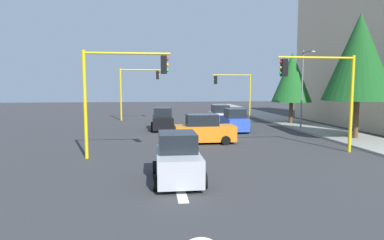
% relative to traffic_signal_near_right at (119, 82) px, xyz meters
% --- Properties ---
extents(ground_plane, '(120.00, 120.00, 0.00)m').
position_rel_traffic_signal_near_right_xyz_m(ground_plane, '(-6.00, 5.70, -4.05)').
color(ground_plane, '#353538').
extents(sidewalk_kerb, '(80.00, 4.00, 0.15)m').
position_rel_traffic_signal_near_right_xyz_m(sidewalk_kerb, '(-11.00, 16.20, -3.97)').
color(sidewalk_kerb, gray).
rests_on(sidewalk_kerb, ground).
extents(lane_arrow_near, '(2.40, 1.10, 1.10)m').
position_rel_traffic_signal_near_right_xyz_m(lane_arrow_near, '(5.51, 2.70, -4.04)').
color(lane_arrow_near, silver).
rests_on(lane_arrow_near, ground).
extents(traffic_signal_near_right, '(0.36, 4.59, 5.72)m').
position_rel_traffic_signal_near_right_xyz_m(traffic_signal_near_right, '(0.00, 0.00, 0.00)').
color(traffic_signal_near_right, yellow).
rests_on(traffic_signal_near_right, ground).
extents(traffic_signal_near_left, '(0.36, 4.59, 5.61)m').
position_rel_traffic_signal_near_right_xyz_m(traffic_signal_near_left, '(0.00, 11.39, -0.07)').
color(traffic_signal_near_left, yellow).
rests_on(traffic_signal_near_left, ground).
extents(traffic_signal_far_right, '(0.36, 4.59, 5.87)m').
position_rel_traffic_signal_near_right_xyz_m(traffic_signal_far_right, '(-20.00, -0.02, 0.10)').
color(traffic_signal_far_right, yellow).
rests_on(traffic_signal_far_right, ground).
extents(traffic_signal_far_left, '(0.36, 4.59, 5.33)m').
position_rel_traffic_signal_near_right_xyz_m(traffic_signal_far_left, '(-20.00, 11.35, -0.26)').
color(traffic_signal_far_left, yellow).
rests_on(traffic_signal_far_left, ground).
extents(street_lamp_curbside, '(2.15, 0.28, 7.00)m').
position_rel_traffic_signal_near_right_xyz_m(street_lamp_curbside, '(-9.61, 14.90, 0.30)').
color(street_lamp_curbside, slate).
rests_on(street_lamp_curbside, ground).
extents(tree_roadside_mid, '(3.98, 3.98, 7.26)m').
position_rel_traffic_signal_near_right_xyz_m(tree_roadside_mid, '(-14.00, 15.70, 0.71)').
color(tree_roadside_mid, brown).
rests_on(tree_roadside_mid, ground).
extents(tree_roadside_near, '(4.88, 4.88, 8.95)m').
position_rel_traffic_signal_near_right_xyz_m(tree_roadside_near, '(-4.00, 16.20, 1.85)').
color(tree_roadside_near, brown).
rests_on(tree_roadside_near, ground).
extents(car_orange, '(2.00, 4.05, 1.98)m').
position_rel_traffic_signal_near_right_xyz_m(car_orange, '(-4.00, 5.19, -3.15)').
color(car_orange, orange).
rests_on(car_orange, ground).
extents(car_blue, '(3.84, 2.03, 1.98)m').
position_rel_traffic_signal_near_right_xyz_m(car_blue, '(-9.57, 8.69, -3.15)').
color(car_blue, blue).
rests_on(car_blue, ground).
extents(car_silver, '(3.63, 2.01, 1.98)m').
position_rel_traffic_signal_near_right_xyz_m(car_silver, '(4.75, 2.70, -3.15)').
color(car_silver, '#B2B5BA').
rests_on(car_silver, ground).
extents(car_black, '(3.91, 2.07, 1.98)m').
position_rel_traffic_signal_near_right_xyz_m(car_black, '(-11.22, 2.60, -3.15)').
color(car_black, black).
rests_on(car_black, ground).
extents(car_white, '(3.66, 2.11, 1.98)m').
position_rel_traffic_signal_near_right_xyz_m(car_white, '(-14.98, 8.56, -3.15)').
color(car_white, white).
rests_on(car_white, ground).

